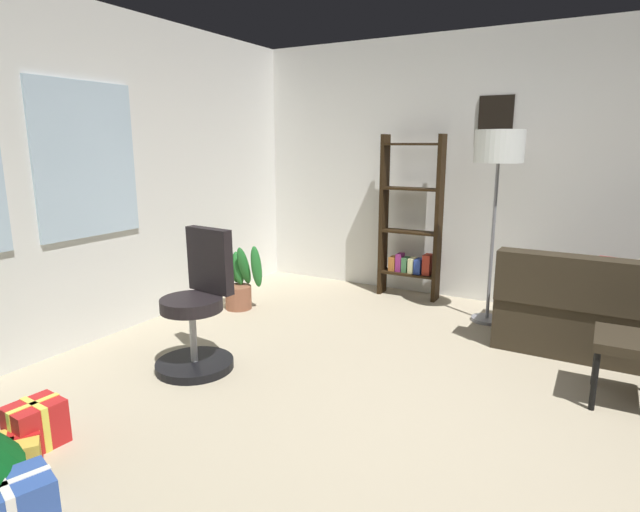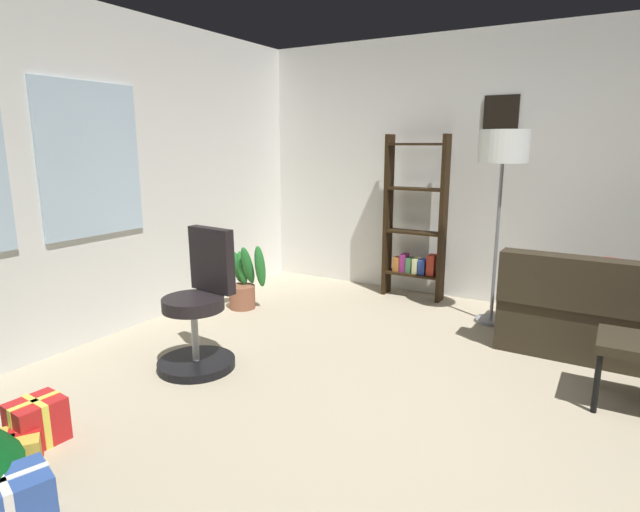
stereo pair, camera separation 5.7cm
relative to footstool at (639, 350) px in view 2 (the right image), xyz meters
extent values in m
cube|color=tan|center=(-1.00, 0.89, -0.43)|extent=(5.55, 5.93, 0.10)
cube|color=silver|center=(-1.00, 3.91, 0.96)|extent=(5.55, 0.10, 2.69)
cube|color=silver|center=(-0.86, 3.85, 1.10)|extent=(0.90, 0.03, 1.20)
cube|color=silver|center=(1.83, 0.89, 0.96)|extent=(0.10, 5.93, 2.69)
cube|color=black|center=(1.77, 1.27, 1.48)|extent=(0.02, 0.33, 0.39)
cube|color=#2E261A|center=(0.91, 0.03, -0.17)|extent=(0.86, 1.84, 0.41)
cube|color=#2E261A|center=(0.58, 0.04, 0.23)|extent=(0.24, 1.82, 0.39)
cube|color=#2E261A|center=(0.93, 0.87, 0.13)|extent=(0.83, 0.16, 0.20)
cube|color=red|center=(0.70, 0.06, 0.20)|extent=(0.20, 0.42, 0.41)
cube|color=beige|center=(0.70, 0.10, 0.20)|extent=(0.20, 0.42, 0.41)
cube|color=#2E261A|center=(0.00, 0.00, 0.03)|extent=(0.44, 0.46, 0.06)
cylinder|color=black|center=(-0.19, 0.20, -0.19)|extent=(0.04, 0.04, 0.38)
cylinder|color=black|center=(0.19, 0.20, -0.19)|extent=(0.04, 0.04, 0.38)
cube|color=red|center=(-2.09, 2.82, -0.26)|extent=(0.28, 0.24, 0.25)
cube|color=#EAD84C|center=(-2.09, 2.82, -0.26)|extent=(0.06, 0.23, 0.25)
cube|color=#EAD84C|center=(-2.09, 2.82, -0.26)|extent=(0.27, 0.06, 0.25)
cube|color=gold|center=(-2.26, 2.76, -0.31)|extent=(0.36, 0.35, 0.14)
cube|color=#B21919|center=(-2.26, 2.76, -0.31)|extent=(0.25, 0.18, 0.15)
cube|color=#B21919|center=(-2.26, 2.76, -0.31)|extent=(0.17, 0.23, 0.15)
cube|color=#2D4C99|center=(-2.53, 2.33, -0.27)|extent=(0.42, 0.35, 0.21)
cube|color=silver|center=(-2.53, 2.33, -0.27)|extent=(0.36, 0.15, 0.22)
cube|color=silver|center=(-2.53, 2.33, -0.27)|extent=(0.11, 0.26, 0.22)
cylinder|color=black|center=(-0.94, 2.75, -0.35)|extent=(0.56, 0.56, 0.06)
cylinder|color=#B2B2B7|center=(-0.94, 2.75, -0.10)|extent=(0.05, 0.05, 0.43)
cylinder|color=black|center=(-0.94, 2.75, 0.11)|extent=(0.44, 0.44, 0.09)
cube|color=black|center=(-0.75, 2.73, 0.40)|extent=(0.13, 0.40, 0.47)
cube|color=black|center=(1.56, 1.72, 0.47)|extent=(0.18, 0.04, 1.70)
cube|color=black|center=(1.56, 2.32, 0.47)|extent=(0.18, 0.04, 1.70)
cube|color=black|center=(1.56, 2.02, -0.13)|extent=(0.18, 0.56, 0.02)
cube|color=black|center=(1.56, 2.02, 0.32)|extent=(0.18, 0.56, 0.02)
cube|color=black|center=(1.56, 2.02, 0.77)|extent=(0.18, 0.56, 0.02)
cube|color=black|center=(1.56, 2.02, 1.22)|extent=(0.18, 0.56, 0.02)
cube|color=#A02C1E|center=(1.58, 1.82, -0.01)|extent=(0.14, 0.08, 0.21)
cube|color=navy|center=(1.58, 1.91, -0.04)|extent=(0.15, 0.07, 0.15)
cube|color=beige|center=(1.58, 1.99, -0.04)|extent=(0.14, 0.06, 0.16)
cube|color=#3E7347|center=(1.58, 2.06, -0.04)|extent=(0.13, 0.06, 0.16)
cube|color=#85276B|center=(1.58, 2.13, -0.02)|extent=(0.13, 0.06, 0.19)
cube|color=#B3682D|center=(1.58, 2.20, -0.04)|extent=(0.14, 0.07, 0.15)
cylinder|color=slate|center=(1.17, 1.11, -0.36)|extent=(0.28, 0.28, 0.03)
cylinder|color=slate|center=(1.17, 1.11, 0.36)|extent=(0.03, 0.03, 1.41)
cylinder|color=white|center=(1.17, 1.11, 1.20)|extent=(0.42, 0.42, 0.28)
cylinder|color=brown|center=(0.34, 3.34, -0.26)|extent=(0.26, 0.26, 0.23)
ellipsoid|color=#246F2C|center=(0.34, 3.48, 0.02)|extent=(0.17, 0.17, 0.36)
ellipsoid|color=#246F2C|center=(0.39, 3.37, 0.02)|extent=(0.15, 0.20, 0.36)
ellipsoid|color=#246F2C|center=(0.39, 3.16, 0.06)|extent=(0.16, 0.15, 0.43)
ellipsoid|color=#246F2C|center=(0.38, 3.29, 0.06)|extent=(0.26, 0.15, 0.43)
ellipsoid|color=#246F2C|center=(0.40, 3.43, 0.00)|extent=(0.20, 0.14, 0.31)
camera|label=1|loc=(-3.53, 0.26, 1.23)|focal=28.82mm
camera|label=2|loc=(-3.51, 0.21, 1.23)|focal=28.82mm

